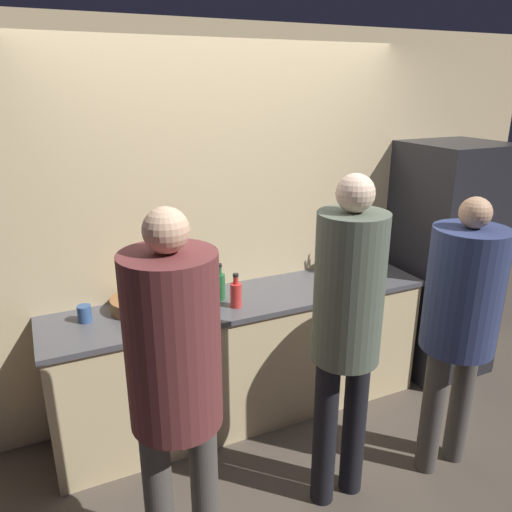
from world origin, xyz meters
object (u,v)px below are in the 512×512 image
(refrigerator, at_px, (444,260))
(fruit_bowl, at_px, (140,303))
(person_left, at_px, (175,371))
(person_right, at_px, (461,311))
(person_center, at_px, (347,319))
(bottle_green, at_px, (220,285))
(utensil_crock, at_px, (331,264))
(bottle_red, at_px, (236,294))
(cup_blue, at_px, (85,314))

(refrigerator, bearing_deg, fruit_bowl, 176.25)
(person_left, distance_m, fruit_bowl, 1.13)
(person_left, relative_size, person_right, 1.07)
(person_center, xyz_separation_m, bottle_green, (-0.33, 0.95, -0.12))
(refrigerator, xyz_separation_m, utensil_crock, (-0.93, 0.20, 0.05))
(person_right, xyz_separation_m, fruit_bowl, (-1.56, 1.08, -0.10))
(refrigerator, distance_m, person_center, 1.76)
(person_left, relative_size, bottle_green, 7.35)
(person_right, distance_m, utensil_crock, 1.13)
(refrigerator, height_order, utensil_crock, refrigerator)
(person_center, distance_m, fruit_bowl, 1.32)
(person_left, xyz_separation_m, bottle_green, (0.60, 1.05, -0.11))
(bottle_green, bearing_deg, fruit_bowl, 172.70)
(bottle_red, bearing_deg, person_center, -70.79)
(refrigerator, distance_m, bottle_green, 1.86)
(person_center, relative_size, cup_blue, 18.23)
(person_left, xyz_separation_m, cup_blue, (-0.24, 1.08, -0.16))
(bottle_green, distance_m, bottle_red, 0.16)
(person_right, relative_size, bottle_green, 6.85)
(person_right, bearing_deg, cup_blue, 151.13)
(person_right, bearing_deg, bottle_green, 136.11)
(refrigerator, xyz_separation_m, bottle_green, (-1.85, 0.09, 0.08))
(person_center, height_order, bottle_red, person_center)
(fruit_bowl, bearing_deg, refrigerator, -3.75)
(refrigerator, bearing_deg, cup_blue, 177.39)
(refrigerator, distance_m, cup_blue, 2.70)
(person_left, xyz_separation_m, fruit_bowl, (0.09, 1.11, -0.17))
(person_center, distance_m, utensil_crock, 1.23)
(person_right, relative_size, fruit_bowl, 4.68)
(fruit_bowl, height_order, utensil_crock, utensil_crock)
(person_left, bearing_deg, person_center, 6.04)
(person_center, bearing_deg, refrigerator, 29.38)
(utensil_crock, bearing_deg, refrigerator, -12.32)
(refrigerator, relative_size, cup_blue, 18.04)
(refrigerator, bearing_deg, bottle_green, 177.23)
(person_left, height_order, bottle_green, person_left)
(refrigerator, height_order, person_center, person_center)
(bottle_green, bearing_deg, person_left, -119.79)
(person_left, distance_m, person_right, 1.65)
(person_center, bearing_deg, cup_blue, 140.06)
(person_left, relative_size, person_center, 0.98)
(person_center, relative_size, bottle_green, 7.52)
(refrigerator, relative_size, person_right, 1.09)
(refrigerator, height_order, person_right, refrigerator)
(fruit_bowl, xyz_separation_m, bottle_red, (0.56, -0.22, 0.04))
(cup_blue, bearing_deg, bottle_red, -11.68)
(bottle_green, bearing_deg, person_right, -43.89)
(fruit_bowl, bearing_deg, person_left, -94.62)
(bottle_green, xyz_separation_m, cup_blue, (-0.84, 0.03, -0.05))
(refrigerator, xyz_separation_m, person_left, (-2.45, -0.96, 0.19))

